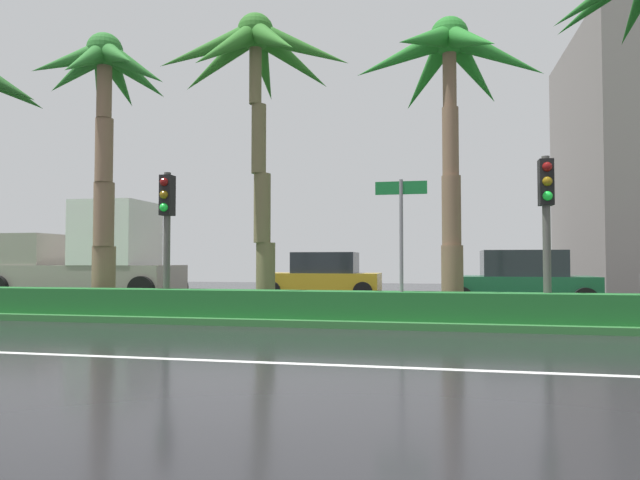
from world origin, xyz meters
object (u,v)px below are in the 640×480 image
(palm_tree_centre_left, at_px, (256,73))
(street_name_sign, at_px, (401,229))
(palm_tree_mid_left, at_px, (105,97))
(traffic_signal_median_right, at_px, (546,207))
(car_in_traffic_leading, at_px, (323,277))
(box_truck_lead, at_px, (91,257))
(traffic_signal_median_left, at_px, (167,216))
(palm_tree_centre, at_px, (449,79))
(car_in_traffic_second, at_px, (519,281))

(palm_tree_centre_left, distance_m, street_name_sign, 5.48)
(palm_tree_mid_left, distance_m, traffic_signal_median_right, 10.96)
(palm_tree_mid_left, height_order, car_in_traffic_leading, palm_tree_mid_left)
(box_truck_lead, bearing_deg, car_in_traffic_leading, -161.46)
(box_truck_lead, bearing_deg, palm_tree_centre_left, 148.67)
(palm_tree_mid_left, xyz_separation_m, traffic_signal_median_left, (1.99, -0.49, -3.12))
(palm_tree_centre, distance_m, car_in_traffic_leading, 9.60)
(traffic_signal_median_right, height_order, car_in_traffic_leading, traffic_signal_median_right)
(palm_tree_mid_left, xyz_separation_m, palm_tree_centre, (8.59, 0.56, 0.07))
(palm_tree_centre, xyz_separation_m, traffic_signal_median_right, (1.92, -1.03, -3.14))
(street_name_sign, bearing_deg, car_in_traffic_leading, 112.17)
(palm_tree_centre, relative_size, box_truck_lead, 1.10)
(palm_tree_centre_left, distance_m, car_in_traffic_second, 9.54)
(traffic_signal_median_left, height_order, box_truck_lead, traffic_signal_median_left)
(palm_tree_mid_left, bearing_deg, car_in_traffic_leading, 61.24)
(palm_tree_mid_left, relative_size, box_truck_lead, 1.10)
(car_in_traffic_leading, bearing_deg, palm_tree_centre_left, 88.29)
(palm_tree_mid_left, bearing_deg, box_truck_lead, 126.32)
(street_name_sign, bearing_deg, palm_tree_mid_left, 174.46)
(traffic_signal_median_left, distance_m, car_in_traffic_leading, 8.51)
(traffic_signal_median_right, height_order, car_in_traffic_second, traffic_signal_median_right)
(palm_tree_centre_left, height_order, box_truck_lead, palm_tree_centre_left)
(traffic_signal_median_left, bearing_deg, palm_tree_centre, 9.10)
(palm_tree_centre, relative_size, street_name_sign, 2.34)
(palm_tree_centre_left, relative_size, street_name_sign, 2.46)
(traffic_signal_median_left, height_order, street_name_sign, traffic_signal_median_left)
(street_name_sign, relative_size, car_in_traffic_second, 0.70)
(palm_tree_centre_left, distance_m, car_in_traffic_leading, 8.93)
(traffic_signal_median_left, bearing_deg, palm_tree_centre_left, 23.22)
(palm_tree_mid_left, distance_m, palm_tree_centre_left, 3.98)
(street_name_sign, xyz_separation_m, box_truck_lead, (-11.18, 5.68, -0.53))
(palm_tree_centre_left, xyz_separation_m, car_in_traffic_leading, (0.22, 7.23, -5.24))
(box_truck_lead, xyz_separation_m, car_in_traffic_leading, (7.79, 2.61, -0.72))
(palm_tree_centre, bearing_deg, box_truck_lead, 160.26)
(street_name_sign, relative_size, car_in_traffic_leading, 0.70)
(palm_tree_centre, distance_m, street_name_sign, 3.95)
(box_truck_lead, height_order, car_in_traffic_second, box_truck_lead)
(palm_tree_mid_left, relative_size, palm_tree_centre, 1.01)
(traffic_signal_median_right, distance_m, car_in_traffic_leading, 10.38)
(palm_tree_centre, height_order, traffic_signal_median_left, palm_tree_centre)
(car_in_traffic_second, bearing_deg, traffic_signal_median_right, 88.48)
(palm_tree_mid_left, distance_m, car_in_traffic_leading, 9.86)
(palm_tree_mid_left, bearing_deg, palm_tree_centre, 3.75)
(traffic_signal_median_right, bearing_deg, car_in_traffic_second, 88.48)
(street_name_sign, xyz_separation_m, car_in_traffic_second, (3.11, 5.37, -1.25))
(traffic_signal_median_left, height_order, car_in_traffic_second, traffic_signal_median_left)
(palm_tree_mid_left, bearing_deg, traffic_signal_median_left, -13.91)
(palm_tree_centre_left, bearing_deg, car_in_traffic_leading, 88.29)
(traffic_signal_median_left, xyz_separation_m, street_name_sign, (5.54, -0.24, -0.39))
(palm_tree_mid_left, height_order, palm_tree_centre, palm_tree_mid_left)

